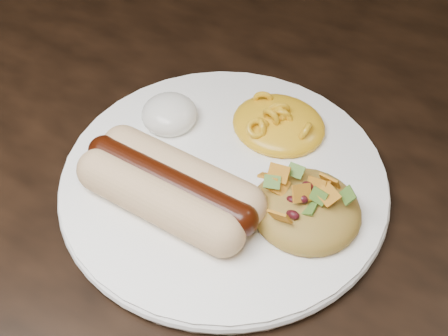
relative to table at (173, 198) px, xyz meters
The scene contains 6 objects.
table is the anchor object (origin of this frame).
plate 0.13m from the table, 20.09° to the right, with size 0.26×0.26×0.01m, color white.
hotdog 0.15m from the table, 51.69° to the right, with size 0.12×0.07×0.03m.
mac_and_cheese 0.15m from the table, 25.74° to the left, with size 0.08×0.07×0.03m, color yellow.
sour_cream 0.12m from the table, ahead, with size 0.05×0.05×0.03m, color white.
taco_salad 0.19m from the table, 10.99° to the right, with size 0.08×0.08×0.04m.
Camera 1 is at (0.24, -0.30, 1.13)m, focal length 50.00 mm.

